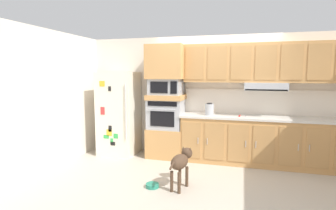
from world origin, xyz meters
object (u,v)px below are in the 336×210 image
microwave (166,87)px  dog_food_bowl (152,185)px  built_in_oven (166,114)px  screwdriver (240,116)px  electric_kettle (209,109)px  refrigerator (119,113)px  dog (181,162)px

microwave → dog_food_bowl: size_ratio=3.22×
built_in_oven → screwdriver: (1.48, -0.07, 0.03)m
built_in_oven → electric_kettle: bearing=-3.0°
electric_kettle → built_in_oven: bearing=177.0°
screwdriver → dog_food_bowl: 2.16m
refrigerator → electric_kettle: bearing=0.6°
microwave → dog_food_bowl: 2.14m
refrigerator → dog_food_bowl: (1.27, -1.51, -0.85)m
electric_kettle → dog_food_bowl: size_ratio=1.20×
microwave → dog: size_ratio=0.89×
dog → refrigerator: bearing=62.4°
refrigerator → screwdriver: size_ratio=12.55×
refrigerator → built_in_oven: 1.04m
electric_kettle → dog: 1.56m
refrigerator → dog_food_bowl: bearing=-49.9°
microwave → screwdriver: (1.48, -0.07, -0.53)m
microwave → built_in_oven: bearing=179.2°
built_in_oven → screwdriver: size_ratio=4.99×
refrigerator → electric_kettle: 1.94m
screwdriver → dog: (-0.83, -1.39, -0.53)m
electric_kettle → refrigerator: bearing=-179.4°
electric_kettle → dog_food_bowl: electric_kettle is taller
built_in_oven → microwave: 0.56m
built_in_oven → microwave: bearing=-0.8°
dog_food_bowl → microwave: bearing=98.3°
refrigerator → microwave: bearing=3.7°
refrigerator → built_in_oven: bearing=3.7°
built_in_oven → screwdriver: built_in_oven is taller
electric_kettle → screwdriver: bearing=-1.9°
built_in_oven → dog_food_bowl: bearing=-81.7°
dog_food_bowl → electric_kettle: bearing=66.5°
refrigerator → built_in_oven: refrigerator is taller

